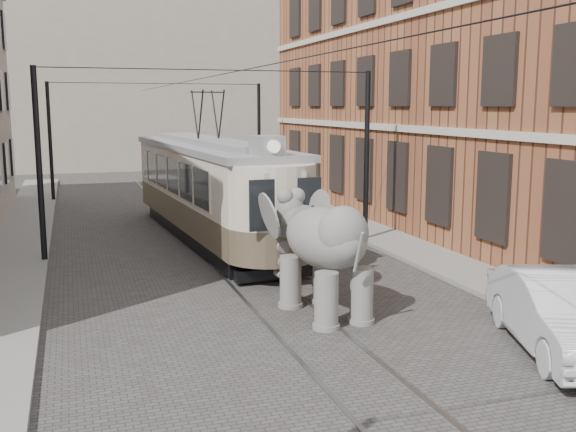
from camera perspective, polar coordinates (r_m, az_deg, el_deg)
name	(u,v)px	position (r m, az deg, el deg)	size (l,w,h in m)	color
ground	(275,301)	(16.84, -1.11, -7.25)	(120.00, 120.00, 0.00)	#423F3C
tram_rails	(275,300)	(16.84, -1.11, -7.21)	(1.54, 80.00, 0.02)	slate
sidewalk_right	(482,279)	(19.37, 16.19, -5.18)	(2.00, 60.00, 0.15)	slate
brick_building	(466,77)	(29.07, 14.93, 11.41)	(8.00, 26.00, 12.00)	brown
distant_block	(128,78)	(55.68, -13.49, 11.39)	(28.00, 10.00, 14.00)	gray
catenary	(222,165)	(21.00, -5.66, 4.37)	(11.00, 30.20, 6.00)	black
tram	(209,166)	(24.25, -6.75, 4.24)	(2.78, 13.47, 5.35)	#BEB099
elephant	(325,256)	(15.44, 3.18, -3.41)	(2.53, 4.59, 2.81)	#5E5C57
parked_car	(561,313)	(14.36, 22.23, -7.69)	(1.66, 4.73, 1.56)	#B2B3B7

